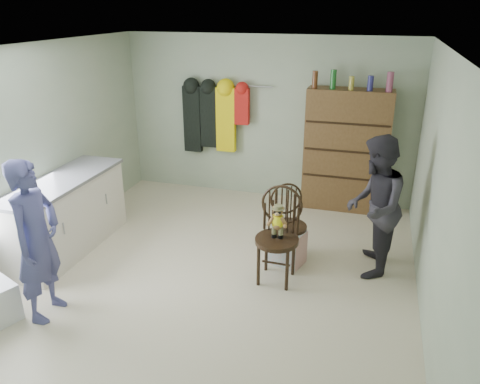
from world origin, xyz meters
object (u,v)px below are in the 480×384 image
(counter, at_px, (66,215))
(chair_front, at_px, (278,229))
(dresser, at_px, (346,150))
(chair_far, at_px, (288,220))

(counter, height_order, chair_front, chair_front)
(dresser, bearing_deg, counter, -144.31)
(chair_front, xyz_separation_m, dresser, (0.53, 2.22, 0.30))
(dresser, bearing_deg, chair_front, -103.38)
(chair_far, height_order, dresser, dresser)
(counter, bearing_deg, dresser, 35.69)
(counter, bearing_deg, chair_far, 12.30)
(chair_far, xyz_separation_m, dresser, (0.51, 1.71, 0.41))
(chair_front, relative_size, chair_far, 1.16)
(chair_far, bearing_deg, chair_front, -120.60)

